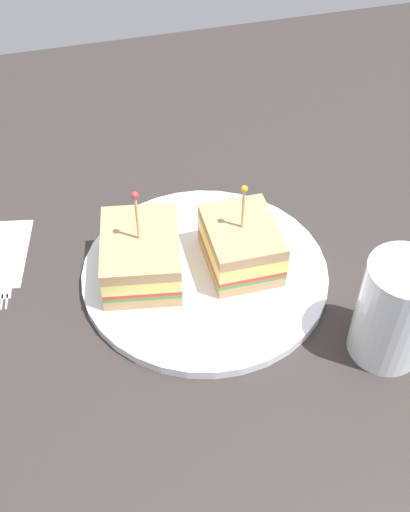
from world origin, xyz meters
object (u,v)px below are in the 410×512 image
object	(u,v)px
plate	(205,273)
sandwich_half_back	(141,255)
sandwich_half_front	(242,246)
fork	(2,276)
drink_glass	(393,315)

from	to	relation	value
plate	sandwich_half_back	distance (cm)	7.17
sandwich_half_front	sandwich_half_back	xyz separation A→B (cm)	(-10.24, 1.59, -0.13)
sandwich_half_back	fork	bearing A→B (deg)	163.73
sandwich_half_back	sandwich_half_front	bearing A→B (deg)	-8.82
sandwich_half_back	drink_glass	size ratio (longest dim) A/B	1.04
sandwich_half_front	fork	bearing A→B (deg)	166.78
sandwich_half_back	drink_glass	xyz separation A→B (cm)	(20.34, -14.82, 1.34)
drink_glass	fork	bearing A→B (deg)	151.28
drink_glass	plate	bearing A→B (deg)	136.15
plate	fork	bearing A→B (deg)	164.90
fork	sandwich_half_front	bearing A→B (deg)	-13.22
plate	sandwich_half_front	distance (cm)	4.98
sandwich_half_back	drink_glass	distance (cm)	25.20
plate	sandwich_half_back	xyz separation A→B (cm)	(-6.37, 1.40, 2.99)
sandwich_half_back	fork	xyz separation A→B (cm)	(-14.35, 4.19, -3.35)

